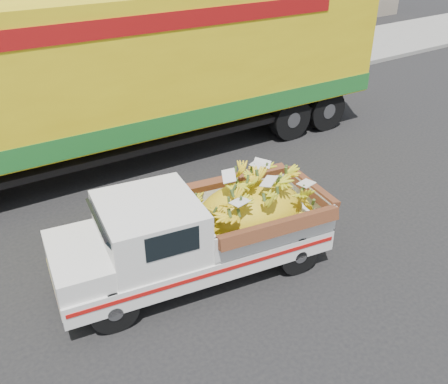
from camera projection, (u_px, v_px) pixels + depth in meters
ground at (185, 249)px, 8.87m from camera, size 100.00×100.00×0.00m
curb at (65, 131)px, 13.31m from camera, size 60.00×0.25×0.15m
sidewalk at (41, 108)px, 14.81m from camera, size 60.00×4.00×0.14m
pickup_truck at (212, 227)px, 8.00m from camera, size 4.56×2.28×1.53m
semi_trailer at (145, 69)px, 11.17m from camera, size 12.03×3.07×3.80m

